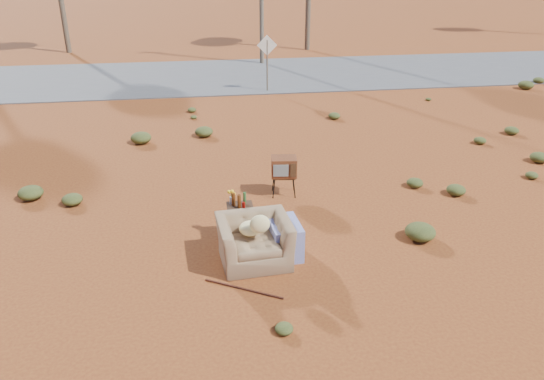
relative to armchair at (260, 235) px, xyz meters
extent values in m
plane|color=brown|center=(0.35, 0.32, -0.52)|extent=(140.00, 140.00, 0.00)
cube|color=#565659|center=(0.35, 15.32, -0.50)|extent=(140.00, 7.00, 0.04)
imported|color=#866749|center=(-0.11, -0.03, 0.04)|extent=(1.35, 0.94, 1.12)
ellipsoid|color=#F3E394|center=(-0.17, 0.02, 0.13)|extent=(0.41, 0.41, 0.24)
ellipsoid|color=#F3E394|center=(-0.03, -0.24, 0.34)|extent=(0.36, 0.18, 0.36)
cube|color=navy|center=(0.47, 0.14, -0.20)|extent=(0.60, 0.88, 0.66)
cube|color=black|center=(0.89, 2.72, -0.06)|extent=(0.55, 0.44, 0.03)
cylinder|color=black|center=(0.64, 2.57, -0.29)|extent=(0.03, 0.03, 0.46)
cylinder|color=black|center=(1.10, 2.51, -0.29)|extent=(0.03, 0.03, 0.46)
cylinder|color=black|center=(0.68, 2.93, -0.29)|extent=(0.03, 0.03, 0.46)
cylinder|color=black|center=(1.14, 2.87, -0.29)|extent=(0.03, 0.03, 0.46)
cube|color=brown|center=(0.89, 2.72, 0.17)|extent=(0.62, 0.51, 0.44)
cube|color=slate|center=(0.79, 2.50, 0.17)|extent=(0.34, 0.06, 0.28)
cube|color=#472D19|center=(1.06, 2.46, 0.17)|extent=(0.13, 0.03, 0.31)
cube|color=#341D13|center=(-0.29, 0.80, 0.18)|extent=(0.50, 0.50, 0.04)
cylinder|color=black|center=(-0.48, 0.60, -0.17)|extent=(0.02, 0.02, 0.70)
cylinder|color=black|center=(-0.08, 0.60, -0.17)|extent=(0.02, 0.02, 0.70)
cylinder|color=black|center=(-0.49, 1.00, -0.17)|extent=(0.02, 0.02, 0.70)
cylinder|color=black|center=(-0.09, 1.00, -0.17)|extent=(0.02, 0.02, 0.70)
cylinder|color=#50250D|center=(-0.41, 0.85, 0.33)|extent=(0.07, 0.07, 0.26)
cylinder|color=#50250D|center=(-0.31, 0.72, 0.34)|extent=(0.07, 0.07, 0.28)
cylinder|color=#2D5725|center=(-0.19, 0.90, 0.32)|extent=(0.06, 0.06, 0.24)
cylinder|color=#AF140E|center=(-0.22, 0.70, 0.26)|extent=(0.06, 0.06, 0.13)
cylinder|color=silver|center=(-0.44, 0.95, 0.27)|extent=(0.08, 0.08, 0.14)
ellipsoid|color=yellow|center=(-0.44, 0.95, 0.43)|extent=(0.16, 0.16, 0.12)
cylinder|color=#4C1D14|center=(-0.40, -0.91, -0.50)|extent=(1.26, 0.76, 0.04)
cylinder|color=brown|center=(1.85, 12.32, 0.48)|extent=(0.06, 0.06, 2.00)
cube|color=silver|center=(1.85, 12.32, 1.28)|extent=(0.78, 0.04, 0.78)
ellipsoid|color=#494D22|center=(-4.85, 3.32, -0.37)|extent=(0.56, 0.56, 0.31)
ellipsoid|color=#494D22|center=(4.85, 2.12, -0.40)|extent=(0.44, 0.44, 0.24)
ellipsoid|color=#494D22|center=(-2.65, 6.82, -0.36)|extent=(0.60, 0.60, 0.33)
ellipsoid|color=#494D22|center=(7.15, 5.32, -0.42)|extent=(0.36, 0.36, 0.20)
ellipsoid|color=#494D22|center=(3.55, 8.32, -0.41)|extent=(0.40, 0.40, 0.22)
ellipsoid|color=#494D22|center=(-1.15, 9.82, -0.44)|extent=(0.30, 0.30, 0.17)
camera|label=1|loc=(-1.01, -8.29, 4.73)|focal=35.00mm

